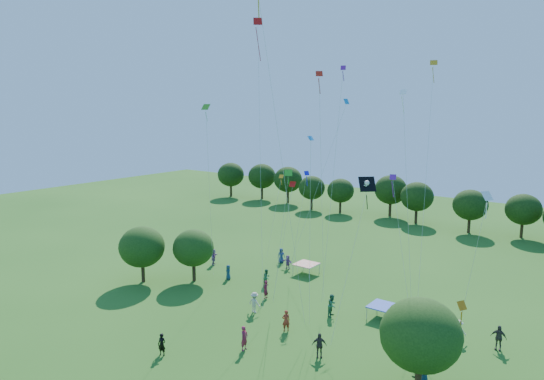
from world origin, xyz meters
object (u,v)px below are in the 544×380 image
at_px(tent_red_stripe, 306,264).
at_px(tent_blue, 383,306).
at_px(near_tree_west, 142,247).
at_px(man_in_black, 162,345).
at_px(near_tree_north, 193,248).
at_px(near_tree_east, 421,335).
at_px(red_high_kite, 259,68).
at_px(pirate_kite, 366,186).

height_order(tent_red_stripe, tent_blue, same).
bearing_deg(near_tree_west, tent_red_stripe, 45.29).
bearing_deg(man_in_black, tent_blue, 38.74).
bearing_deg(man_in_black, near_tree_north, 109.23).
distance_m(near_tree_north, near_tree_east, 25.79).
xyz_separation_m(tent_red_stripe, red_high_kite, (-1.22, -6.34, 19.64)).
bearing_deg(red_high_kite, man_in_black, -80.19).
bearing_deg(tent_blue, man_in_black, -123.12).
bearing_deg(near_tree_east, near_tree_north, 167.00).
height_order(near_tree_east, tent_blue, near_tree_east).
bearing_deg(near_tree_north, tent_blue, 9.67).
bearing_deg(tent_blue, red_high_kite, -175.50).
relative_size(tent_red_stripe, tent_blue, 1.00).
relative_size(near_tree_west, red_high_kite, 0.24).
xyz_separation_m(near_tree_west, near_tree_east, (29.01, -2.57, 0.31)).
distance_m(tent_blue, red_high_kite, 23.17).
distance_m(near_tree_west, tent_red_stripe, 16.83).
relative_size(near_tree_east, tent_blue, 2.77).
height_order(near_tree_west, red_high_kite, red_high_kite).
bearing_deg(pirate_kite, near_tree_east, -42.92).
xyz_separation_m(near_tree_east, red_high_kite, (-18.52, 8.05, 16.75)).
height_order(near_tree_west, man_in_black, near_tree_west).
distance_m(near_tree_east, tent_blue, 11.35).
bearing_deg(near_tree_west, near_tree_east, -5.06).
xyz_separation_m(near_tree_east, tent_blue, (-6.27, 9.01, -2.88)).
bearing_deg(tent_red_stripe, tent_blue, -25.97).
relative_size(tent_blue, red_high_kite, 0.09).
distance_m(man_in_black, pirate_kite, 18.71).
bearing_deg(tent_red_stripe, near_tree_east, -39.74).
distance_m(man_in_black, red_high_kite, 24.48).
distance_m(near_tree_north, tent_red_stripe, 11.86).
xyz_separation_m(tent_blue, red_high_kite, (-12.25, -0.96, 19.64)).
bearing_deg(near_tree_west, pirate_kite, 9.83).
distance_m(near_tree_north, man_in_black, 15.13).
relative_size(near_tree_west, tent_blue, 2.56).
xyz_separation_m(near_tree_north, tent_blue, (18.86, 3.21, -2.40)).
bearing_deg(tent_red_stripe, near_tree_north, -132.34).
height_order(tent_red_stripe, red_high_kite, red_high_kite).
relative_size(tent_blue, man_in_black, 1.37).
relative_size(near_tree_east, tent_red_stripe, 2.77).
distance_m(pirate_kite, red_high_kite, 15.02).
bearing_deg(near_tree_north, pirate_kite, 1.88).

